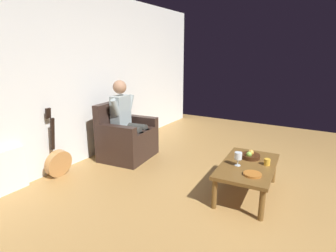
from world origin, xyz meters
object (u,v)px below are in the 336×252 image
Objects in this scene: guitar at (58,161)px; person_seated at (127,117)px; decorative_dish at (252,174)px; armchair at (126,138)px; coffee_table at (248,168)px; fruit_bowl at (250,156)px; candle_jar at (267,162)px; wine_glass_near at (238,157)px.

person_seated is at bearing 160.35° from guitar.
armchair is at bearing -102.71° from decorative_dish.
decorative_dish reaches higher than coffee_table.
guitar is (1.06, -0.35, -0.10)m from armchair.
fruit_bowl reaches higher than coffee_table.
person_seated is 16.05× the size of candle_jar.
coffee_table is at bearing -65.27° from candle_jar.
armchair is at bearing -89.97° from fruit_bowl.
coffee_table is at bearing -156.44° from decorative_dish.
fruit_bowl is 0.26m from candle_jar.
guitar is 4.09× the size of fruit_bowl.
armchair reaches higher than coffee_table.
guitar reaches higher than armchair.
fruit_bowl is (-0.31, 0.07, -0.08)m from wine_glass_near.
coffee_table is 2.55m from guitar.
wine_glass_near is at bearing -129.53° from decorative_dish.
guitar is 2.44m from wine_glass_near.
armchair reaches higher than wine_glass_near.
armchair is 11.58× the size of candle_jar.
wine_glass_near reaches higher than coffee_table.
wine_glass_near is at bearing -45.00° from coffee_table.
wine_glass_near is (0.31, 1.92, -0.18)m from person_seated.
guitar is at bearing -24.43° from armchair.
coffee_table is 0.24m from candle_jar.
armchair is 2.25m from candle_jar.
guitar is (0.85, -2.40, -0.11)m from coffee_table.
decorative_dish is at bearing 71.10° from armchair.
guitar reaches higher than fruit_bowl.
wine_glass_near is at bearing -12.10° from fruit_bowl.
person_seated is 6.48× the size of decorative_dish.
armchair is at bearing -93.05° from candle_jar.
armchair is 0.72× the size of person_seated.
fruit_bowl is (-1.06, 2.37, 0.20)m from guitar.
candle_jar is at bearing 62.33° from fruit_bowl.
fruit_bowl reaches higher than candle_jar.
armchair is 0.36m from person_seated.
coffee_table is 6.71× the size of wine_glass_near.
candle_jar is at bearing 122.55° from wine_glass_near.
wine_glass_near is at bearing 74.81° from armchair.
coffee_table is at bearing 77.92° from armchair.
decorative_dish is at bearing 17.29° from fruit_bowl.
coffee_table is at bearing 135.00° from wine_glass_near.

